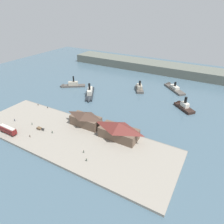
{
  "coord_description": "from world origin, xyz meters",
  "views": [
    {
      "loc": [
        60.18,
        -83.15,
        61.71
      ],
      "look_at": [
        6.81,
        10.04,
        2.0
      ],
      "focal_mm": 32.03,
      "sensor_mm": 36.0,
      "label": 1
    }
  ],
  "objects_px": {
    "ferry_shed_central_terminal": "(86,119)",
    "street_tram": "(8,129)",
    "pedestrian_walking_east": "(32,124)",
    "ferry_departing_north": "(90,94)",
    "ferry_outer_harbor": "(172,87)",
    "ferry_moored_east": "(71,85)",
    "pedestrian_near_east_shed": "(84,152)",
    "ferry_mid_harbor": "(183,106)",
    "ferry_shed_east_terminal": "(119,130)",
    "pedestrian_near_west_shed": "(52,132)",
    "pedestrian_at_waters_edge": "(30,136)",
    "mooring_post_center_east": "(38,105)",
    "ferry_near_quay": "(139,88)",
    "horse_cart": "(41,128)",
    "mooring_post_west": "(48,108)",
    "pedestrian_walking_west": "(15,120)",
    "pedestrian_near_cart": "(87,160)"
  },
  "relations": [
    {
      "from": "ferry_shed_central_terminal",
      "to": "street_tram",
      "type": "bearing_deg",
      "value": -138.91
    },
    {
      "from": "street_tram",
      "to": "pedestrian_walking_east",
      "type": "height_order",
      "value": "street_tram"
    },
    {
      "from": "ferry_departing_north",
      "to": "ferry_outer_harbor",
      "type": "bearing_deg",
      "value": 42.88
    },
    {
      "from": "ferry_shed_central_terminal",
      "to": "ferry_moored_east",
      "type": "height_order",
      "value": "ferry_shed_central_terminal"
    },
    {
      "from": "street_tram",
      "to": "pedestrian_near_east_shed",
      "type": "xyz_separation_m",
      "value": [
        43.31,
        7.11,
        -1.68
      ]
    },
    {
      "from": "ferry_departing_north",
      "to": "ferry_mid_harbor",
      "type": "bearing_deg",
      "value": 13.4
    },
    {
      "from": "ferry_shed_central_terminal",
      "to": "ferry_outer_harbor",
      "type": "relative_size",
      "value": 0.79
    },
    {
      "from": "ferry_shed_east_terminal",
      "to": "pedestrian_near_east_shed",
      "type": "bearing_deg",
      "value": -114.38
    },
    {
      "from": "pedestrian_near_west_shed",
      "to": "ferry_mid_harbor",
      "type": "relative_size",
      "value": 0.11
    },
    {
      "from": "ferry_departing_north",
      "to": "ferry_outer_harbor",
      "type": "height_order",
      "value": "ferry_departing_north"
    },
    {
      "from": "pedestrian_at_waters_edge",
      "to": "mooring_post_center_east",
      "type": "xyz_separation_m",
      "value": [
        -23.99,
        27.07,
        -0.24
      ]
    },
    {
      "from": "pedestrian_near_west_shed",
      "to": "ferry_near_quay",
      "type": "bearing_deg",
      "value": 79.41
    },
    {
      "from": "horse_cart",
      "to": "mooring_post_west",
      "type": "height_order",
      "value": "horse_cart"
    },
    {
      "from": "pedestrian_walking_west",
      "to": "pedestrian_near_cart",
      "type": "bearing_deg",
      "value": -6.33
    },
    {
      "from": "pedestrian_walking_east",
      "to": "mooring_post_west",
      "type": "xyz_separation_m",
      "value": [
        -7.21,
        18.73,
        -0.25
      ]
    },
    {
      "from": "pedestrian_walking_west",
      "to": "ferry_departing_north",
      "type": "xyz_separation_m",
      "value": [
        15.91,
        51.89,
        -0.28
      ]
    },
    {
      "from": "pedestrian_at_waters_edge",
      "to": "ferry_near_quay",
      "type": "height_order",
      "value": "ferry_near_quay"
    },
    {
      "from": "ferry_mid_harbor",
      "to": "ferry_near_quay",
      "type": "distance_m",
      "value": 40.05
    },
    {
      "from": "ferry_shed_east_terminal",
      "to": "horse_cart",
      "type": "height_order",
      "value": "ferry_shed_east_terminal"
    },
    {
      "from": "pedestrian_near_east_shed",
      "to": "ferry_departing_north",
      "type": "distance_m",
      "value": 64.73
    },
    {
      "from": "ferry_moored_east",
      "to": "ferry_mid_harbor",
      "type": "height_order",
      "value": "ferry_moored_east"
    },
    {
      "from": "street_tram",
      "to": "pedestrian_near_cart",
      "type": "height_order",
      "value": "street_tram"
    },
    {
      "from": "ferry_shed_central_terminal",
      "to": "horse_cart",
      "type": "bearing_deg",
      "value": -139.11
    },
    {
      "from": "mooring_post_west",
      "to": "ferry_outer_harbor",
      "type": "height_order",
      "value": "ferry_outer_harbor"
    },
    {
      "from": "pedestrian_walking_west",
      "to": "ferry_shed_central_terminal",
      "type": "bearing_deg",
      "value": 23.94
    },
    {
      "from": "ferry_departing_north",
      "to": "pedestrian_near_cart",
      "type": "bearing_deg",
      "value": -55.71
    },
    {
      "from": "pedestrian_near_west_shed",
      "to": "pedestrian_walking_east",
      "type": "xyz_separation_m",
      "value": [
        -15.7,
        0.38,
        -0.08
      ]
    },
    {
      "from": "pedestrian_at_waters_edge",
      "to": "ferry_mid_harbor",
      "type": "height_order",
      "value": "ferry_mid_harbor"
    },
    {
      "from": "ferry_outer_harbor",
      "to": "pedestrian_near_east_shed",
      "type": "bearing_deg",
      "value": -97.82
    },
    {
      "from": "pedestrian_near_west_shed",
      "to": "ferry_moored_east",
      "type": "height_order",
      "value": "ferry_moored_east"
    },
    {
      "from": "ferry_near_quay",
      "to": "ferry_outer_harbor",
      "type": "bearing_deg",
      "value": 34.57
    },
    {
      "from": "ferry_shed_central_terminal",
      "to": "horse_cart",
      "type": "xyz_separation_m",
      "value": [
        -18.38,
        -15.92,
        -3.08
      ]
    },
    {
      "from": "ferry_shed_central_terminal",
      "to": "ferry_outer_harbor",
      "type": "distance_m",
      "value": 84.76
    },
    {
      "from": "mooring_post_west",
      "to": "ferry_moored_east",
      "type": "height_order",
      "value": "ferry_moored_east"
    },
    {
      "from": "ferry_departing_north",
      "to": "pedestrian_walking_east",
      "type": "bearing_deg",
      "value": -94.64
    },
    {
      "from": "street_tram",
      "to": "pedestrian_near_west_shed",
      "type": "relative_size",
      "value": 6.18
    },
    {
      "from": "pedestrian_near_cart",
      "to": "ferry_near_quay",
      "type": "bearing_deg",
      "value": 98.35
    },
    {
      "from": "pedestrian_near_cart",
      "to": "mooring_post_center_east",
      "type": "distance_m",
      "value": 65.13
    },
    {
      "from": "ferry_mid_harbor",
      "to": "pedestrian_near_cart",
      "type": "bearing_deg",
      "value": -108.31
    },
    {
      "from": "street_tram",
      "to": "pedestrian_at_waters_edge",
      "type": "distance_m",
      "value": 12.85
    },
    {
      "from": "mooring_post_west",
      "to": "pedestrian_walking_west",
      "type": "bearing_deg",
      "value": -102.52
    },
    {
      "from": "mooring_post_center_east",
      "to": "ferry_mid_harbor",
      "type": "height_order",
      "value": "ferry_mid_harbor"
    },
    {
      "from": "ferry_shed_central_terminal",
      "to": "pedestrian_near_west_shed",
      "type": "relative_size",
      "value": 10.01
    },
    {
      "from": "mooring_post_center_east",
      "to": "ferry_outer_harbor",
      "type": "relative_size",
      "value": 0.04
    },
    {
      "from": "horse_cart",
      "to": "ferry_moored_east",
      "type": "bearing_deg",
      "value": 116.08
    },
    {
      "from": "pedestrian_near_west_shed",
      "to": "pedestrian_at_waters_edge",
      "type": "distance_m",
      "value": 11.04
    },
    {
      "from": "ferry_shed_central_terminal",
      "to": "ferry_mid_harbor",
      "type": "bearing_deg",
      "value": 50.38
    },
    {
      "from": "pedestrian_near_east_shed",
      "to": "mooring_post_west",
      "type": "distance_m",
      "value": 52.07
    },
    {
      "from": "pedestrian_walking_west",
      "to": "mooring_post_west",
      "type": "height_order",
      "value": "pedestrian_walking_west"
    },
    {
      "from": "ferry_mid_harbor",
      "to": "pedestrian_near_west_shed",
      "type": "bearing_deg",
      "value": -128.66
    }
  ]
}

